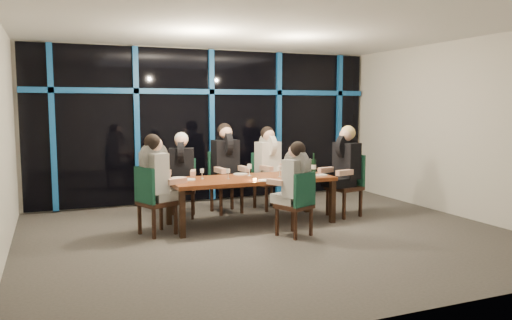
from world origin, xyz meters
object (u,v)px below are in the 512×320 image
Objects in this scene: chair_far_right at (266,177)px; chair_end_left at (152,197)px; chair_near_mid at (299,201)px; chair_far_left at (182,184)px; wine_bottle at (314,166)px; diner_near_mid at (295,175)px; diner_far_mid at (226,155)px; diner_far_left at (181,162)px; dining_table at (251,182)px; water_pitcher at (293,171)px; diner_end_left at (156,169)px; chair_end_right at (348,182)px; diner_end_right at (345,158)px; chair_far_mid at (224,178)px; diner_far_right at (269,156)px.

chair_far_right is 2.61m from chair_end_left.
chair_far_right is at bearing -123.40° from chair_near_mid.
chair_far_left is 2.26m from wine_bottle.
diner_near_mid is at bearing -113.46° from chair_far_right.
diner_far_mid is (-0.42, 1.97, 0.50)m from chair_near_mid.
diner_far_left is at bearing -79.03° from diner_near_mid.
water_pitcher is at bearing -15.39° from dining_table.
diner_near_mid is (1.91, -0.80, 0.34)m from chair_end_left.
chair_near_mid is at bearing -138.46° from diner_end_left.
diner_end_left is at bearing -102.04° from chair_end_right.
chair_far_left is 2.74× the size of wine_bottle.
diner_end_left is at bearing 179.91° from water_pitcher.
chair_near_mid is 2.30m from diner_far_left.
diner_far_left is (-0.91, 0.88, 0.26)m from dining_table.
diner_far_left is 2.78m from diner_end_right.
chair_far_right is 1.08× the size of diner_far_left.
chair_end_left is at bearing -150.01° from diner_far_mid.
chair_far_mid is at bearing -101.45° from diner_near_mid.
dining_table is 2.46× the size of chair_end_right.
wine_bottle is (2.00, -0.96, -0.05)m from diner_far_left.
chair_end_left is 3.33m from diner_end_right.
chair_far_right is at bearing -85.40° from diner_end_left.
diner_far_left reaches higher than chair_far_mid.
diner_end_left is 3.22m from diner_end_right.
dining_table is at bearing -139.08° from diner_far_right.
chair_far_right is 1.12× the size of diner_near_mid.
dining_table is 2.71× the size of diner_far_left.
diner_far_mid reaches higher than diner_end_right.
chair_end_right reaches higher than chair_far_left.
diner_far_mid is 1.37m from water_pitcher.
diner_far_mid is (0.82, 0.08, 0.09)m from diner_far_left.
chair_end_right is 1.05× the size of diner_far_right.
chair_end_right is 1.15m from water_pitcher.
diner_end_left is (-3.31, -0.04, 0.37)m from chair_end_right.
chair_end_left reaches higher than water_pitcher.
dining_table is at bearing -90.41° from diner_far_mid.
wine_bottle is (1.17, -1.04, -0.14)m from diner_far_mid.
chair_far_mid is at bearing 167.81° from chair_far_right.
chair_near_mid is 2.12m from diner_end_left.
dining_table is 2.64× the size of diner_end_left.
diner_far_right reaches higher than chair_far_right.
diner_far_right is (1.62, -0.00, 0.43)m from chair_far_left.
dining_table is 2.76× the size of chair_near_mid.
diner_far_mid is 1.07× the size of diner_end_left.
chair_far_left is at bearing 171.40° from chair_far_right.
chair_end_left is at bearing -101.50° from chair_end_right.
chair_near_mid is (1.94, -0.88, -0.04)m from chair_end_left.
chair_far_mid is 1.18× the size of diner_near_mid.
chair_far_mid is 1.07× the size of diner_far_right.
water_pitcher is at bearing -64.16° from chair_far_mid.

